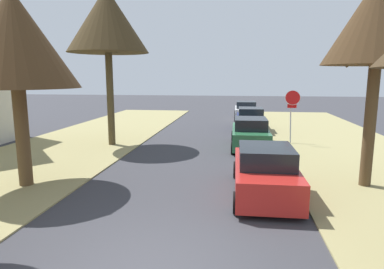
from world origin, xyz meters
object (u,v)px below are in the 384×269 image
(stop_sign_far, at_px, (292,105))
(parked_sedan_green, at_px, (250,134))
(street_tree_left_mid_b, at_px, (107,21))
(parked_sedan_white, at_px, (246,111))
(street_tree_right_mid_a, at_px, (379,19))
(parked_sedan_navy, at_px, (250,120))
(parked_sedan_red, at_px, (265,172))
(street_tree_left_mid_a, at_px, (14,40))

(stop_sign_far, bearing_deg, parked_sedan_green, -150.88)
(stop_sign_far, height_order, street_tree_left_mid_b, street_tree_left_mid_b)
(stop_sign_far, xyz_separation_m, parked_sedan_white, (-2.21, 10.67, -1.42))
(stop_sign_far, distance_m, street_tree_right_mid_a, 7.96)
(street_tree_right_mid_a, height_order, street_tree_left_mid_b, street_tree_left_mid_b)
(stop_sign_far, distance_m, street_tree_left_mid_b, 10.66)
(street_tree_left_mid_b, bearing_deg, parked_sedan_white, 58.94)
(street_tree_left_mid_b, distance_m, parked_sedan_navy, 11.34)
(parked_sedan_green, distance_m, parked_sedan_white, 11.91)
(stop_sign_far, distance_m, parked_sedan_white, 10.98)
(street_tree_left_mid_b, bearing_deg, stop_sign_far, 9.51)
(street_tree_left_mid_b, xyz_separation_m, parked_sedan_green, (7.37, 0.36, -5.74))
(street_tree_right_mid_a, height_order, parked_sedan_red, street_tree_right_mid_a)
(parked_sedan_white, bearing_deg, parked_sedan_red, -89.42)
(street_tree_right_mid_a, distance_m, parked_sedan_red, 5.95)
(street_tree_left_mid_b, height_order, parked_sedan_navy, street_tree_left_mid_b)
(street_tree_left_mid_b, height_order, parked_sedan_red, street_tree_left_mid_b)
(street_tree_left_mid_a, bearing_deg, street_tree_left_mid_b, 87.09)
(stop_sign_far, bearing_deg, street_tree_left_mid_b, -170.49)
(street_tree_right_mid_a, xyz_separation_m, parked_sedan_green, (-3.64, 5.87, -4.70))
(parked_sedan_green, xyz_separation_m, parked_sedan_navy, (0.21, 5.82, 0.00))
(parked_sedan_green, height_order, parked_sedan_navy, same)
(street_tree_left_mid_a, relative_size, parked_sedan_white, 1.44)
(stop_sign_far, relative_size, parked_sedan_navy, 0.66)
(street_tree_left_mid_b, xyz_separation_m, parked_sedan_navy, (7.58, 6.18, -5.74))
(stop_sign_far, relative_size, parked_sedan_red, 0.66)
(street_tree_left_mid_a, height_order, parked_sedan_red, street_tree_left_mid_a)
(street_tree_left_mid_a, bearing_deg, street_tree_right_mid_a, 7.51)
(street_tree_left_mid_a, distance_m, parked_sedan_red, 8.94)
(street_tree_right_mid_a, bearing_deg, street_tree_left_mid_b, 153.44)
(street_tree_left_mid_b, height_order, parked_sedan_white, street_tree_left_mid_b)
(stop_sign_far, xyz_separation_m, parked_sedan_navy, (-2.03, 4.57, -1.42))
(parked_sedan_red, bearing_deg, stop_sign_far, 76.39)
(street_tree_right_mid_a, height_order, parked_sedan_white, street_tree_right_mid_a)
(stop_sign_far, relative_size, street_tree_right_mid_a, 0.42)
(parked_sedan_white, bearing_deg, stop_sign_far, -78.27)
(street_tree_left_mid_b, distance_m, parked_sedan_green, 9.35)
(parked_sedan_white, bearing_deg, street_tree_left_mid_a, -111.90)
(parked_sedan_navy, bearing_deg, parked_sedan_white, 91.74)
(street_tree_left_mid_a, distance_m, parked_sedan_green, 11.43)
(street_tree_left_mid_b, xyz_separation_m, parked_sedan_white, (7.39, 12.28, -5.74))
(stop_sign_far, height_order, street_tree_left_mid_a, street_tree_left_mid_a)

